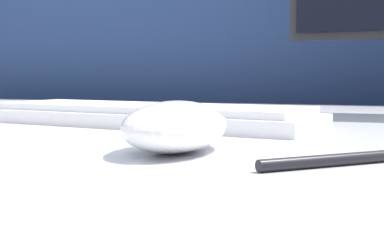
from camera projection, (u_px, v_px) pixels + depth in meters
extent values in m
cube|color=navy|center=(280.00, 155.00, 1.25)|extent=(5.00, 0.03, 1.17)
ellipsoid|color=white|center=(176.00, 126.00, 0.41)|extent=(0.08, 0.12, 0.04)
cube|color=white|center=(146.00, 118.00, 0.63)|extent=(0.43, 0.20, 0.02)
cube|color=silver|center=(146.00, 108.00, 0.63)|extent=(0.40, 0.18, 0.01)
cylinder|color=black|center=(361.00, 158.00, 0.35)|extent=(0.12, 0.11, 0.01)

